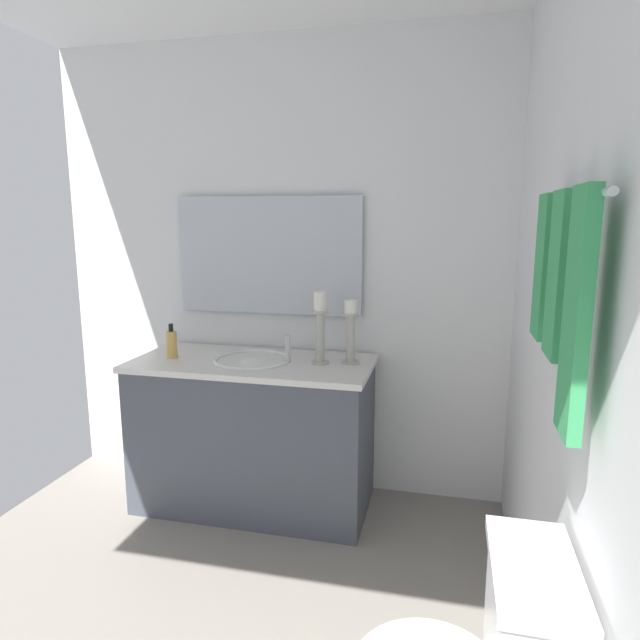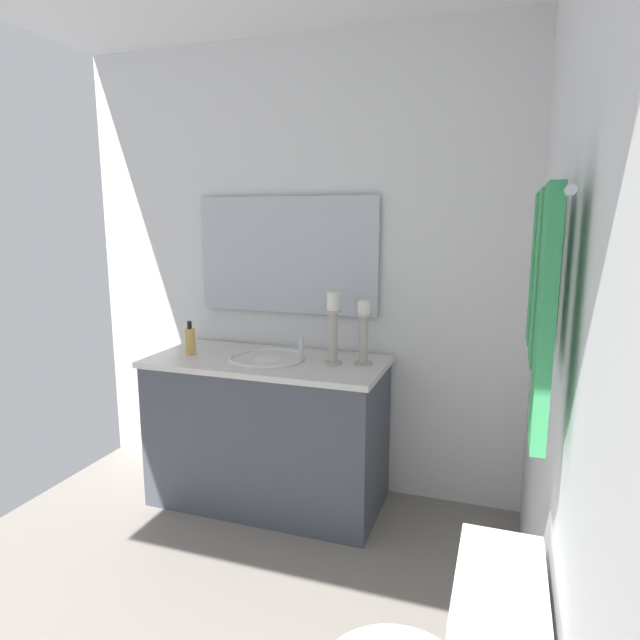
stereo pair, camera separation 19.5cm
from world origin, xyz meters
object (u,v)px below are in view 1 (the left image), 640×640
Objects in this scene: candle_holder_tall at (351,330)px; sink_basin at (253,367)px; candle_holder_short at (320,325)px; towel_near_vanity at (544,267)px; mirror at (268,256)px; vanity_cabinet at (254,433)px; towel_center at (559,275)px; soap_bottle at (172,344)px; towel_bar at (573,198)px; towel_near_corner at (577,314)px.

sink_basin is at bearing -82.93° from candle_holder_tall.
towel_near_vanity is (0.89, 0.88, 0.38)m from candle_holder_short.
candle_holder_short is at bearing 53.73° from mirror.
vanity_cabinet is 2.96× the size of towel_center.
towel_near_vanity is (0.83, 1.66, 0.50)m from soap_bottle.
towel_near_vanity reaches higher than vanity_cabinet.
soap_bottle is 1.92m from towel_near_vanity.
sink_basin is at bearing -125.10° from towel_near_vanity.
towel_bar is at bearing 90.00° from towel_center.
candle_holder_tall is (0.22, 0.50, -0.35)m from mirror.
towel_near_vanity is at bearing 44.77° from candle_holder_short.
candle_holder_tall is at bearing 66.44° from mirror.
sink_basin is at bearing -131.31° from towel_bar.
candle_holder_tall is 1.78× the size of soap_bottle.
mirror is 2.49× the size of towel_near_vanity.
towel_near_vanity is (0.87, 1.23, 0.97)m from vanity_cabinet.
towel_bar is at bearing 4.42° from towel_near_vanity.
soap_bottle is 2.15m from towel_near_corner.
soap_bottle is (0.04, -0.43, 0.47)m from vanity_cabinet.
towel_center is at bearing 180.00° from towel_near_corner.
towel_bar is 0.19m from towel_center.
mirror is at bearing -142.57° from towel_near_corner.
towel_bar reaches higher than vanity_cabinet.
towel_near_corner is (1.33, 1.23, 0.56)m from sink_basin.
candle_holder_tall is 0.94m from soap_bottle.
vanity_cabinet is 2.30× the size of towel_near_corner.
towel_near_vanity is at bearing -175.58° from towel_bar.
towel_near_vanity is at bearing 180.00° from towel_center.
towel_near_corner is at bearing 37.43° from mirror.
candle_holder_tall is at bearing 106.10° from candle_holder_short.
vanity_cabinet is 0.36m from sink_basin.
vanity_cabinet is at bearing -0.01° from mirror.
vanity_cabinet is 2.03m from towel_near_corner.
candle_holder_short is 0.87× the size of towel_center.
mirror is at bearing -137.77° from towel_bar.
sink_basin is 2.23× the size of soap_bottle.
sink_basin is 1.85m from towel_bar.
towel_near_vanity is at bearing 180.00° from towel_near_corner.
towel_center is (0.23, 0.00, -0.00)m from towel_near_vanity.
towel_bar reaches higher than candle_holder_tall.
candle_holder_short reaches higher than vanity_cabinet.
candle_holder_tall is 0.60× the size of towel_near_corner.
soap_bottle reaches higher than sink_basin.
towel_near_vanity and towel_center have the same top height.
candle_holder_short is (0.04, -0.15, 0.03)m from candle_holder_tall.
candle_holder_short is 1.54m from towel_bar.
towel_center is at bearing -90.00° from towel_bar.
candle_holder_short reaches higher than soap_bottle.
towel_near_corner is (0.23, -0.02, -0.25)m from towel_bar.
candle_holder_short reaches higher than candle_holder_tall.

